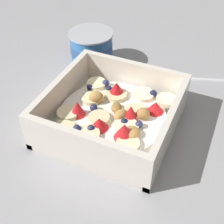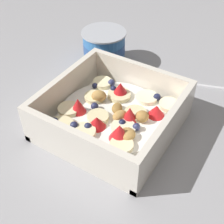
{
  "view_description": "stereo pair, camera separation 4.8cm",
  "coord_description": "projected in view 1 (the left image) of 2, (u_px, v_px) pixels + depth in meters",
  "views": [
    {
      "loc": [
        -0.34,
        -0.16,
        0.35
      ],
      "look_at": [
        -0.02,
        -0.01,
        0.03
      ],
      "focal_mm": 49.44,
      "sensor_mm": 36.0,
      "label": 1
    },
    {
      "loc": [
        -0.32,
        -0.2,
        0.35
      ],
      "look_at": [
        -0.02,
        -0.01,
        0.03
      ],
      "focal_mm": 49.44,
      "sensor_mm": 36.0,
      "label": 2
    }
  ],
  "objects": [
    {
      "name": "fruit_bowl",
      "position": [
        112.0,
        116.0,
        0.48
      ],
      "size": [
        0.19,
        0.19,
        0.07
      ],
      "color": "white",
      "rests_on": "ground"
    },
    {
      "name": "ground_plane",
      "position": [
        109.0,
        117.0,
        0.51
      ],
      "size": [
        2.4,
        2.4,
        0.0
      ],
      "primitive_type": "plane",
      "color": "#9E9EA3"
    },
    {
      "name": "yogurt_cup",
      "position": [
        92.0,
        48.0,
        0.61
      ],
      "size": [
        0.09,
        0.09,
        0.07
      ],
      "color": "#3370B7",
      "rests_on": "ground"
    },
    {
      "name": "spoon",
      "position": [
        181.0,
        77.0,
        0.59
      ],
      "size": [
        0.07,
        0.17,
        0.01
      ],
      "color": "silver",
      "rests_on": "ground"
    }
  ]
}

